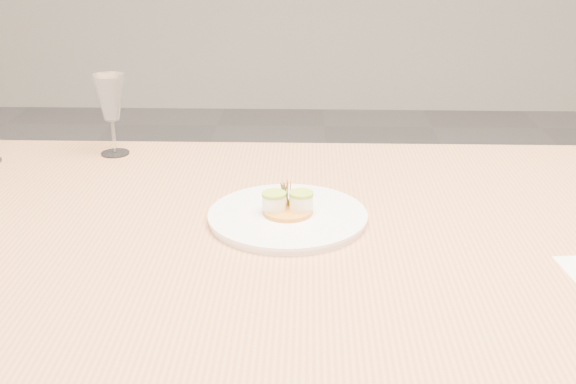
{
  "coord_description": "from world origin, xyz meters",
  "views": [
    {
      "loc": [
        -0.1,
        -1.19,
        1.31
      ],
      "look_at": [
        -0.14,
        0.05,
        0.8
      ],
      "focal_mm": 45.0,
      "sensor_mm": 36.0,
      "label": 1
    }
  ],
  "objects": [
    {
      "name": "dining_table",
      "position": [
        0.0,
        0.0,
        0.68
      ],
      "size": [
        2.4,
        1.0,
        0.75
      ],
      "color": "tan",
      "rests_on": "ground"
    },
    {
      "name": "dinner_plate",
      "position": [
        -0.14,
        0.03,
        0.76
      ],
      "size": [
        0.3,
        0.3,
        0.08
      ],
      "rotation": [
        0.0,
        0.0,
        0.33
      ],
      "color": "white",
      "rests_on": "dining_table"
    },
    {
      "name": "wine_glass_1",
      "position": [
        -0.55,
        0.4,
        0.88
      ],
      "size": [
        0.08,
        0.08,
        0.19
      ],
      "color": "white",
      "rests_on": "dining_table"
    }
  ]
}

